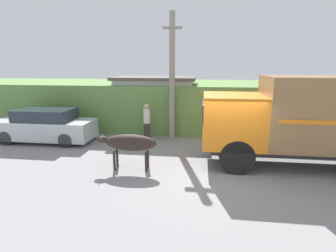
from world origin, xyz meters
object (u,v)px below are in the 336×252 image
(cargo_truck, at_px, (310,118))
(brown_cow, at_px, (129,143))
(utility_pole, at_px, (172,76))
(pedestrian_on_hill, at_px, (147,120))
(parked_suv, at_px, (45,126))

(cargo_truck, height_order, brown_cow, cargo_truck)
(utility_pole, bearing_deg, pedestrian_on_hill, -164.44)
(brown_cow, xyz_separation_m, parked_suv, (-4.96, 2.81, -0.20))
(utility_pole, bearing_deg, cargo_truck, -30.70)
(cargo_truck, height_order, pedestrian_on_hill, cargo_truck)
(parked_suv, bearing_deg, utility_pole, 13.72)
(pedestrian_on_hill, bearing_deg, utility_pole, 168.59)
(cargo_truck, distance_m, utility_pole, 6.22)
(cargo_truck, distance_m, parked_suv, 11.41)
(parked_suv, bearing_deg, cargo_truck, -7.83)
(pedestrian_on_hill, bearing_deg, parked_suv, -15.15)
(pedestrian_on_hill, bearing_deg, brown_cow, 65.59)
(pedestrian_on_hill, distance_m, utility_pole, 2.45)
(brown_cow, xyz_separation_m, pedestrian_on_hill, (-0.17, 3.81, 0.02))
(cargo_truck, relative_size, parked_suv, 1.51)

